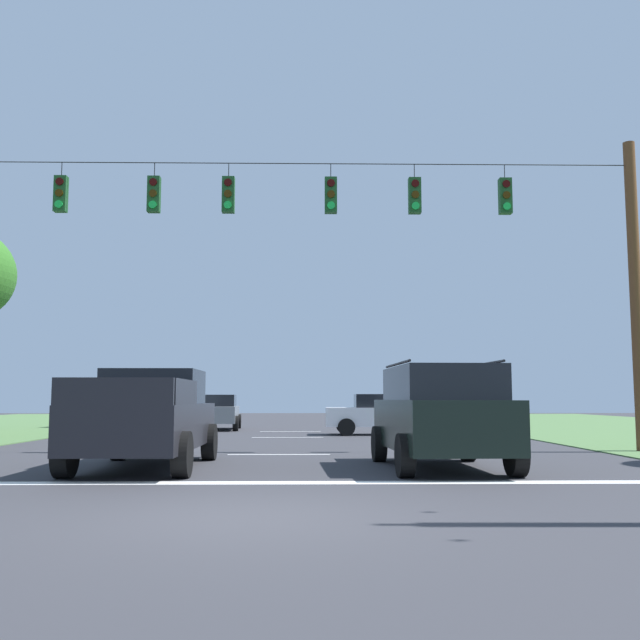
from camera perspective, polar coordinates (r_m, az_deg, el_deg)
name	(u,v)px	position (r m, az deg, el deg)	size (l,w,h in m)	color
ground_plane	(248,517)	(8.75, -5.67, -15.06)	(120.00, 120.00, 0.00)	#333338
stop_bar_stripe	(265,483)	(12.12, -4.34, -12.55)	(15.43, 0.45, 0.01)	white
lane_dash_0	(279,454)	(18.09, -3.23, -10.43)	(0.15, 2.50, 0.01)	white
lane_dash_1	(287,437)	(25.89, -2.56, -9.14)	(0.15, 2.50, 0.01)	white
lane_dash_2	(290,431)	(30.50, -2.32, -8.69)	(0.15, 2.50, 0.01)	white
overhead_signal_span	(289,268)	(18.99, -2.41, 4.04)	(18.25, 0.31, 8.15)	brown
pickup_truck	(148,418)	(15.02, -13.27, -7.48)	(2.30, 5.41, 1.95)	black
suv_black	(440,414)	(14.62, 9.34, -7.24)	(2.37, 4.87, 2.05)	black
distant_car_crossing_white	(383,414)	(27.87, 4.93, -7.29)	(4.31, 2.04, 1.52)	silver
distant_car_oncoming	(105,411)	(35.87, -16.43, -6.81)	(4.42, 2.27, 1.52)	silver
distant_car_far_parked	(217,412)	(32.52, -8.07, -7.09)	(2.19, 4.38, 1.52)	slate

